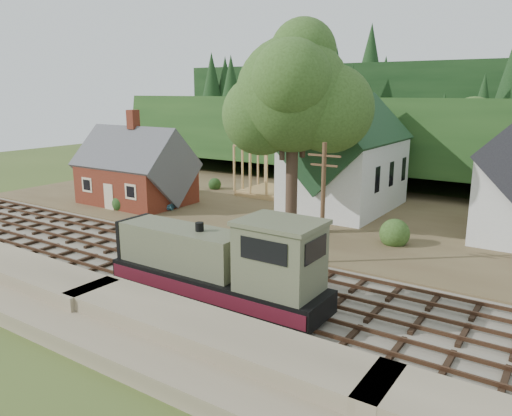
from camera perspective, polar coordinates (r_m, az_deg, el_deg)
The scene contains 16 objects.
ground at distance 32.36m, azimuth -8.07°, elevation -6.90°, with size 140.00×140.00×0.00m, color #384C1E.
embankment at distance 27.14m, azimuth -20.32°, elevation -11.72°, with size 64.00×5.00×1.60m, color #7F7259.
railroad_bed at distance 32.33m, azimuth -8.08°, elevation -6.77°, with size 64.00×11.00×0.16m, color #726B5B.
village_flat at distance 46.66m, azimuth 6.75°, elevation -0.36°, with size 64.00×26.00×0.30m, color brown.
hillside at distance 68.56m, azimuth 15.95°, elevation 3.47°, with size 70.00×28.00×8.00m, color #1E3F19.
ridge at distance 83.79m, azimuth 19.37°, elevation 4.94°, with size 80.00×20.00×12.00m, color black.
depot at distance 50.12m, azimuth -13.55°, elevation 3.88°, with size 10.80×7.41×9.00m.
church at distance 46.41m, azimuth 10.08°, elevation 5.77°, with size 8.40×15.17×13.00m.
timber_frame at distance 52.35m, azimuth 2.98°, elevation 4.68°, with size 8.20×6.20×6.99m.
lattice_tower at distance 57.01m, azimuth 6.22°, elevation 12.15°, with size 3.20×3.20×12.12m.
big_tree at distance 37.36m, azimuth 4.53°, elevation 11.91°, with size 10.90×8.40×14.70m.
telegraph_pole_near at distance 31.54m, azimuth 7.65°, elevation 0.63°, with size 2.20×0.28×8.00m.
locomotive at distance 26.22m, azimuth -3.82°, elevation -6.60°, with size 12.46×3.11×4.97m.
car_blue at distance 47.70m, azimuth -9.58°, elevation 0.69°, with size 1.27×3.15×1.07m, color #5BA9C4.
car_green at distance 53.16m, azimuth -12.48°, elevation 1.92°, with size 1.26×3.62×1.19m, color #7CAE79.
patio_set at distance 50.68m, azimuth -16.88°, elevation 2.77°, with size 2.15×2.15×2.39m.
Camera 1 is at (20.44, -22.50, 11.10)m, focal length 35.00 mm.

